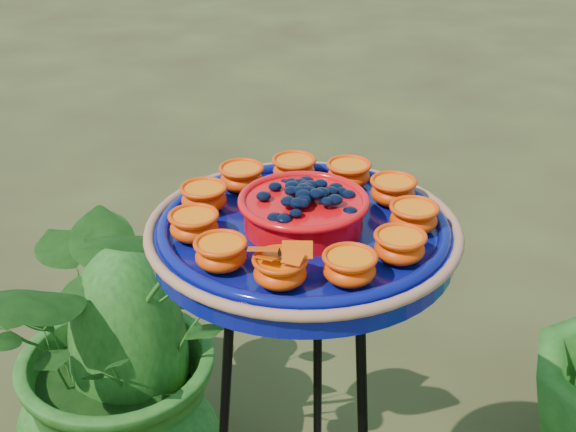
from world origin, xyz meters
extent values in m
torus|color=black|center=(0.00, 0.04, 0.90)|extent=(0.31, 0.31, 0.02)
cylinder|color=black|center=(0.03, 0.19, 0.45)|extent=(0.03, 0.09, 0.90)
cylinder|color=#080D62|center=(0.00, 0.04, 0.93)|extent=(0.54, 0.54, 0.04)
torus|color=#AD734E|center=(0.00, 0.04, 0.95)|extent=(0.48, 0.48, 0.02)
torus|color=#080D62|center=(0.00, 0.04, 0.95)|extent=(0.44, 0.44, 0.02)
cylinder|color=red|center=(0.00, 0.04, 0.97)|extent=(0.21, 0.21, 0.04)
torus|color=red|center=(0.00, 0.04, 0.99)|extent=(0.20, 0.20, 0.01)
ellipsoid|color=black|center=(0.00, 0.04, 1.00)|extent=(0.16, 0.16, 0.03)
ellipsoid|color=#E63F02|center=(0.17, 0.04, 0.97)|extent=(0.07, 0.07, 0.04)
cylinder|color=#FF6B05|center=(0.17, 0.04, 0.99)|extent=(0.07, 0.07, 0.01)
ellipsoid|color=#E63F02|center=(0.14, 0.13, 0.97)|extent=(0.07, 0.07, 0.04)
cylinder|color=#FF6B05|center=(0.14, 0.13, 0.99)|extent=(0.07, 0.07, 0.01)
ellipsoid|color=#E63F02|center=(0.07, 0.19, 0.97)|extent=(0.07, 0.07, 0.04)
cylinder|color=#FF6B05|center=(0.07, 0.19, 0.99)|extent=(0.07, 0.07, 0.01)
ellipsoid|color=#E63F02|center=(-0.02, 0.21, 0.97)|extent=(0.07, 0.07, 0.04)
cylinder|color=#FF6B05|center=(-0.02, 0.21, 0.99)|extent=(0.07, 0.07, 0.01)
ellipsoid|color=#E63F02|center=(-0.10, 0.17, 0.97)|extent=(0.07, 0.07, 0.04)
cylinder|color=#FF6B05|center=(-0.10, 0.17, 0.99)|extent=(0.07, 0.07, 0.01)
ellipsoid|color=#E63F02|center=(-0.16, 0.10, 0.97)|extent=(0.07, 0.07, 0.04)
cylinder|color=#FF6B05|center=(-0.16, 0.10, 0.99)|extent=(0.07, 0.07, 0.01)
ellipsoid|color=#E63F02|center=(-0.16, 0.00, 0.97)|extent=(0.07, 0.07, 0.04)
cylinder|color=#FF6B05|center=(-0.16, 0.00, 0.99)|extent=(0.07, 0.07, 0.01)
ellipsoid|color=#E63F02|center=(-0.11, -0.08, 0.97)|extent=(0.07, 0.07, 0.04)
cylinder|color=#FF6B05|center=(-0.11, -0.08, 0.99)|extent=(0.07, 0.07, 0.01)
ellipsoid|color=#E63F02|center=(-0.03, -0.12, 0.97)|extent=(0.07, 0.07, 0.04)
cylinder|color=#FF6B05|center=(-0.03, -0.12, 0.99)|extent=(0.07, 0.07, 0.01)
ellipsoid|color=#E63F02|center=(0.06, -0.11, 0.97)|extent=(0.07, 0.07, 0.04)
cylinder|color=#FF6B05|center=(0.06, -0.11, 0.99)|extent=(0.07, 0.07, 0.01)
ellipsoid|color=#E63F02|center=(0.14, -0.05, 0.97)|extent=(0.07, 0.07, 0.04)
cylinder|color=#FF6B05|center=(0.14, -0.05, 0.99)|extent=(0.07, 0.07, 0.01)
cylinder|color=black|center=(-0.03, -0.12, 1.00)|extent=(0.01, 0.03, 0.00)
cube|color=orange|center=(-0.05, -0.11, 1.00)|extent=(0.04, 0.03, 0.01)
cube|color=orange|center=(-0.01, -0.11, 1.00)|extent=(0.04, 0.03, 0.01)
imported|color=#164312|center=(-0.42, 0.53, 0.40)|extent=(0.88, 0.81, 0.80)
camera|label=1|loc=(0.01, -1.02, 1.53)|focal=50.00mm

